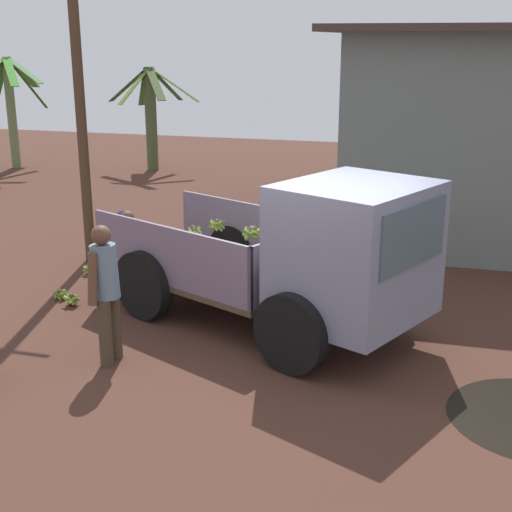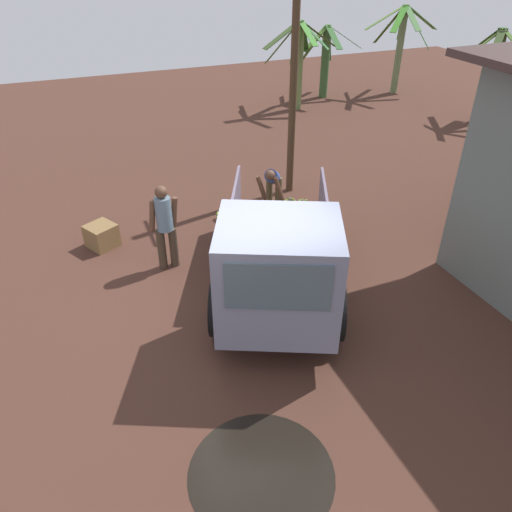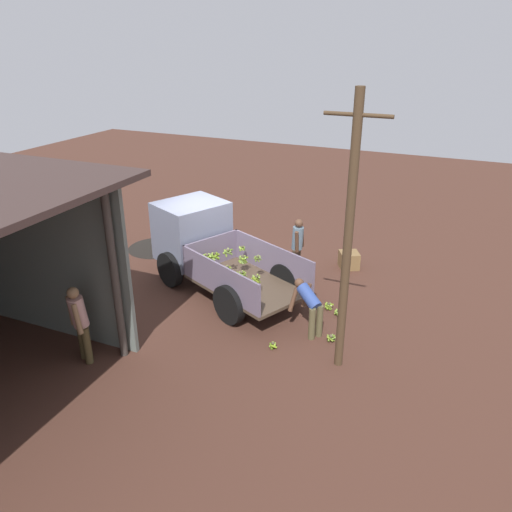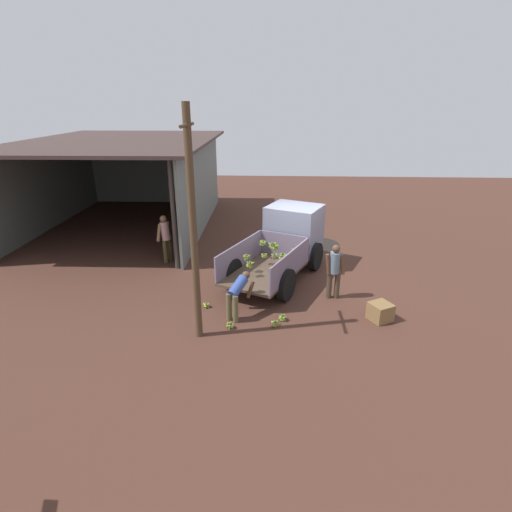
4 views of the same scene
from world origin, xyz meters
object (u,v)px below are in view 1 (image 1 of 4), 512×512
Objects in this scene: banana_bunch_on_ground_0 at (169,261)px; banana_bunch_on_ground_3 at (60,294)px; cargo_truck at (321,258)px; person_worker_loading at (115,236)px; person_bystander_near_shed at (387,198)px; utility_pole at (79,95)px; banana_bunch_on_ground_2 at (72,299)px; banana_bunch_on_ground_1 at (89,269)px; person_foreground_visitor at (106,288)px.

banana_bunch_on_ground_3 is at bearing -115.35° from banana_bunch_on_ground_0.
cargo_truck is 3.76m from person_worker_loading.
utility_pole is at bearing 138.55° from person_bystander_near_shed.
cargo_truck reaches higher than banana_bunch_on_ground_2.
person_worker_loading is 5.49× the size of banana_bunch_on_ground_1.
person_bystander_near_shed is 5.81m from banana_bunch_on_ground_3.
person_worker_loading is 5.82× the size of banana_bunch_on_ground_3.
banana_bunch_on_ground_3 is (0.15, -1.14, -0.02)m from banana_bunch_on_ground_1.
cargo_truck reaches higher than person_foreground_visitor.
banana_bunch_on_ground_2 is (0.45, -1.32, 0.00)m from banana_bunch_on_ground_1.
banana_bunch_on_ground_2 is at bearing -64.39° from person_worker_loading.
banana_bunch_on_ground_3 is at bearing 157.94° from person_bystander_near_shed.
cargo_truck is at bearing -159.13° from person_bystander_near_shed.
banana_bunch_on_ground_2 is (-1.36, 1.48, -0.81)m from person_foreground_visitor.
person_bystander_near_shed is at bearing 22.91° from utility_pole.
person_foreground_visitor is at bearing -47.41° from banana_bunch_on_ground_2.
banana_bunch_on_ground_2 is at bearing -71.31° from banana_bunch_on_ground_1.
person_worker_loading is 0.70× the size of person_bystander_near_shed.
person_bystander_near_shed reaches higher than banana_bunch_on_ground_2.
banana_bunch_on_ground_2 reaches higher than banana_bunch_on_ground_3.
person_foreground_visitor is (2.17, -3.52, -1.85)m from utility_pole.
banana_bunch_on_ground_3 is (-0.30, 0.19, -0.02)m from banana_bunch_on_ground_2.
banana_bunch_on_ground_2 reaches higher than banana_bunch_on_ground_0.
banana_bunch_on_ground_3 is (-0.43, -0.99, -0.64)m from person_worker_loading.
person_worker_loading is (-1.23, 2.66, -0.19)m from person_foreground_visitor.
cargo_truck is 3.73m from banana_bunch_on_ground_2.
person_bystander_near_shed is 3.97m from banana_bunch_on_ground_0.
banana_bunch_on_ground_2 is at bearing -159.11° from cargo_truck.
utility_pole reaches higher than person_foreground_visitor.
person_foreground_visitor is 2.50m from banana_bunch_on_ground_3.
banana_bunch_on_ground_1 is at bearing -63.21° from utility_pole.
person_bystander_near_shed is at bearing 30.36° from banana_bunch_on_ground_0.
person_worker_loading reaches higher than banana_bunch_on_ground_1.
banana_bunch_on_ground_1 is (0.36, -0.72, -2.67)m from utility_pole.
utility_pole is 24.82× the size of banana_bunch_on_ground_1.
banana_bunch_on_ground_3 is at bearing 147.85° from banana_bunch_on_ground_2.
utility_pole is 3.03m from banana_bunch_on_ground_0.
person_foreground_visitor is 0.97× the size of person_bystander_near_shed.
banana_bunch_on_ground_1 is at bearing -143.80° from banana_bunch_on_ground_0.
banana_bunch_on_ground_0 is (-3.35, -1.96, -0.85)m from person_bystander_near_shed.
banana_bunch_on_ground_0 is at bearing 2.13° from utility_pole.
person_bystander_near_shed reaches higher than banana_bunch_on_ground_0.
cargo_truck reaches higher than banana_bunch_on_ground_0.
cargo_truck is 23.34× the size of banana_bunch_on_ground_3.
person_foreground_visitor is 3.75m from banana_bunch_on_ground_0.
person_bystander_near_shed reaches higher than banana_bunch_on_ground_3.
person_foreground_visitor is 7.27× the size of banana_bunch_on_ground_2.
person_worker_loading is at bearing -14.43° from banana_bunch_on_ground_1.
cargo_truck is 4.04m from banana_bunch_on_ground_3.
person_foreground_visitor is at bearing -33.26° from person_worker_loading.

